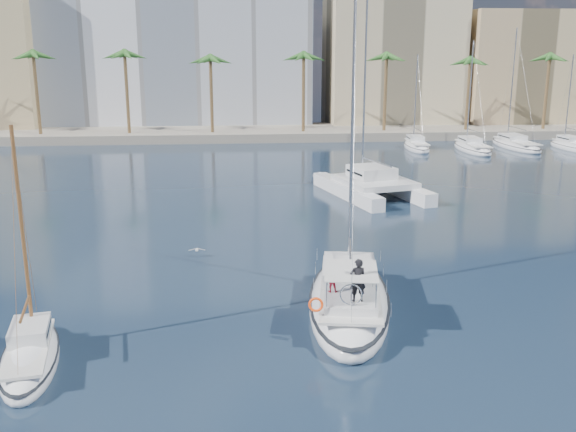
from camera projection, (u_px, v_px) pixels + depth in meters
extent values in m
plane|color=black|center=(296.00, 285.00, 33.91)|extent=(160.00, 160.00, 0.00)
cube|color=gray|center=(254.00, 133.00, 92.60)|extent=(120.00, 14.00, 1.20)
cube|color=silver|center=(173.00, 38.00, 99.81)|extent=(42.00, 16.00, 28.00)
cube|color=#BFAF89|center=(391.00, 64.00, 100.81)|extent=(20.00, 14.00, 20.00)
cube|color=tan|center=(518.00, 71.00, 100.83)|extent=(18.00, 12.00, 18.00)
cylinder|color=brown|center=(255.00, 102.00, 87.58)|extent=(0.44, 0.44, 10.50)
sphere|color=#2D6123|center=(254.00, 63.00, 86.27)|extent=(3.60, 3.60, 3.60)
cylinder|color=brown|center=(495.00, 100.00, 90.48)|extent=(0.44, 0.44, 10.50)
sphere|color=#2D6123|center=(498.00, 62.00, 89.17)|extent=(3.60, 3.60, 3.60)
ellipsoid|color=white|center=(349.00, 303.00, 30.56)|extent=(5.66, 12.27, 2.45)
ellipsoid|color=black|center=(349.00, 296.00, 30.47)|extent=(5.72, 12.38, 0.18)
cube|color=silver|center=(349.00, 286.00, 30.11)|extent=(4.11, 9.18, 0.12)
cube|color=silver|center=(349.00, 269.00, 31.33)|extent=(3.13, 4.23, 0.60)
cube|color=black|center=(349.00, 269.00, 31.33)|extent=(3.08, 3.78, 0.14)
cylinder|color=#B7BABF|center=(353.00, 114.00, 30.79)|extent=(0.15, 0.15, 15.48)
cylinder|color=#B7BABF|center=(350.00, 252.00, 30.05)|extent=(0.90, 4.72, 0.11)
cube|color=silver|center=(350.00, 300.00, 27.86)|extent=(2.70, 3.28, 0.36)
cube|color=silver|center=(351.00, 271.00, 27.40)|extent=(2.70, 3.28, 0.04)
torus|color=silver|center=(351.00, 295.00, 26.59)|extent=(0.95, 0.21, 0.96)
torus|color=#FF420D|center=(316.00, 305.00, 26.34)|extent=(0.65, 0.30, 0.64)
imported|color=black|center=(358.00, 280.00, 26.97)|extent=(0.70, 0.47, 1.89)
imported|color=#A5192A|center=(332.00, 280.00, 28.15)|extent=(0.63, 0.53, 1.13)
ellipsoid|color=white|center=(30.00, 360.00, 25.17)|extent=(3.27, 7.06, 1.60)
ellipsoid|color=black|center=(30.00, 355.00, 25.11)|extent=(3.30, 7.13, 0.18)
cube|color=silver|center=(28.00, 347.00, 24.89)|extent=(2.37, 5.28, 0.12)
cube|color=silver|center=(30.00, 331.00, 25.54)|extent=(1.80, 2.43, 0.60)
cube|color=black|center=(30.00, 330.00, 25.53)|extent=(1.77, 2.18, 0.14)
cylinder|color=brown|center=(22.00, 231.00, 25.30)|extent=(0.15, 0.15, 8.40)
cylinder|color=brown|center=(25.00, 308.00, 24.69)|extent=(0.58, 2.72, 0.11)
cube|color=white|center=(346.00, 191.00, 54.22)|extent=(4.17, 11.63, 1.10)
cube|color=white|center=(395.00, 187.00, 55.76)|extent=(4.17, 11.63, 1.10)
cube|color=silver|center=(374.00, 181.00, 54.27)|extent=(6.74, 7.58, 0.50)
cube|color=silver|center=(371.00, 172.00, 54.63)|extent=(4.02, 4.22, 1.00)
cube|color=black|center=(371.00, 172.00, 54.62)|extent=(3.92, 3.78, 0.18)
cylinder|color=#B7BABF|center=(365.00, 84.00, 54.40)|extent=(0.18, 0.18, 15.62)
ellipsoid|color=silver|center=(197.00, 250.00, 38.29)|extent=(0.20, 0.39, 0.19)
sphere|color=silver|center=(197.00, 249.00, 38.46)|extent=(0.10, 0.10, 0.10)
cube|color=gray|center=(192.00, 250.00, 38.26)|extent=(0.45, 0.16, 0.11)
cube|color=gray|center=(202.00, 249.00, 38.31)|extent=(0.45, 0.16, 0.11)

